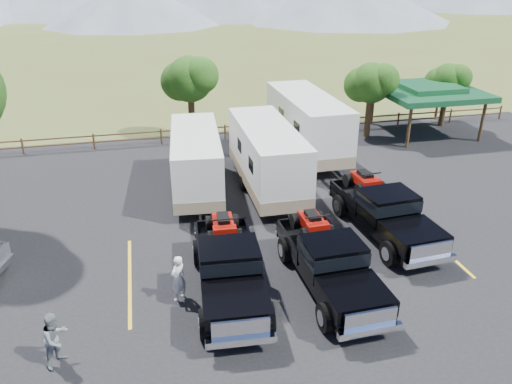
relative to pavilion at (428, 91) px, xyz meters
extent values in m
plane|color=#515B26|center=(-13.00, -17.00, -2.79)|extent=(320.00, 320.00, 0.00)
cube|color=black|center=(-13.00, -14.00, -2.77)|extent=(44.00, 34.00, 0.04)
cube|color=yellow|center=(-19.00, -13.00, -2.74)|extent=(0.12, 5.50, 0.01)
cube|color=yellow|center=(-15.00, -13.00, -2.74)|extent=(0.12, 5.50, 0.01)
cube|color=yellow|center=(-11.00, -13.00, -2.74)|extent=(0.12, 5.50, 0.01)
cube|color=yellow|center=(-7.00, -13.00, -2.74)|extent=(0.12, 5.50, 0.01)
cylinder|color=#312413|center=(-4.00, 0.00, -1.39)|extent=(0.39, 0.39, 2.80)
sphere|color=#1E4C13|center=(-4.00, 0.00, 0.71)|extent=(2.52, 2.52, 2.52)
sphere|color=#1E4C13|center=(-3.46, -0.45, 0.98)|extent=(1.98, 1.98, 1.98)
sphere|color=#1E4C13|center=(-4.50, 0.40, 0.53)|extent=(2.16, 2.16, 2.16)
cylinder|color=#312413|center=(2.00, 1.00, -1.53)|extent=(0.38, 0.38, 2.52)
sphere|color=#1E4C13|center=(2.00, 1.00, 0.36)|extent=(2.24, 2.24, 2.24)
sphere|color=#1E4C13|center=(2.48, 0.60, 0.60)|extent=(1.76, 1.76, 1.76)
sphere|color=#1E4C13|center=(1.55, 1.35, 0.20)|extent=(1.92, 1.92, 1.92)
cylinder|color=#312413|center=(-15.00, 2.00, -1.25)|extent=(0.41, 0.41, 3.08)
sphere|color=#1E4C13|center=(-15.00, 2.00, 1.06)|extent=(2.80, 2.80, 2.80)
sphere|color=#1E4C13|center=(-14.40, 1.50, 1.36)|extent=(2.20, 2.20, 2.20)
sphere|color=#1E4C13|center=(-15.56, 2.44, 0.86)|extent=(2.40, 2.40, 2.40)
cylinder|color=brown|center=(-25.00, 1.50, -2.29)|extent=(0.12, 0.12, 1.00)
cylinder|color=brown|center=(-21.00, 1.50, -2.29)|extent=(0.12, 0.12, 1.00)
cylinder|color=brown|center=(-17.00, 1.50, -2.29)|extent=(0.12, 0.12, 1.00)
cylinder|color=brown|center=(-13.00, 1.50, -2.29)|extent=(0.12, 0.12, 1.00)
cylinder|color=brown|center=(-9.00, 1.50, -2.29)|extent=(0.12, 0.12, 1.00)
cylinder|color=brown|center=(-5.00, 1.50, -2.29)|extent=(0.12, 0.12, 1.00)
cylinder|color=brown|center=(-1.00, 1.50, -2.29)|extent=(0.12, 0.12, 1.00)
cylinder|color=brown|center=(3.00, 1.50, -2.29)|extent=(0.12, 0.12, 1.00)
cylinder|color=brown|center=(7.00, 1.50, -2.29)|extent=(0.12, 0.12, 1.00)
cube|color=brown|center=(-11.00, 1.50, -2.34)|extent=(36.00, 0.06, 0.08)
cube|color=brown|center=(-11.00, 1.50, -1.94)|extent=(36.00, 0.06, 0.08)
cylinder|color=brown|center=(-2.50, -2.50, -1.49)|extent=(0.20, 0.20, 2.60)
cylinder|color=brown|center=(-2.50, 2.50, -1.49)|extent=(0.20, 0.20, 2.60)
cylinder|color=brown|center=(2.50, -2.50, -1.49)|extent=(0.20, 0.20, 2.60)
cylinder|color=brown|center=(2.50, 2.50, -1.49)|extent=(0.20, 0.20, 2.60)
cube|color=#17512E|center=(0.00, 0.00, -0.04)|extent=(6.20, 6.20, 0.35)
cube|color=#17512E|center=(0.00, 0.00, 0.26)|extent=(3.50, 3.50, 0.35)
cone|color=slate|center=(-18.00, 70.00, 1.21)|extent=(32.00, 32.00, 8.00)
cube|color=black|center=(-15.68, -14.59, -2.10)|extent=(2.33, 6.01, 0.37)
cube|color=black|center=(-15.82, -16.57, -1.71)|extent=(2.12, 2.00, 0.52)
cube|color=black|center=(-15.69, -14.72, -1.35)|extent=(2.06, 1.75, 1.03)
cube|color=black|center=(-15.69, -14.72, -1.20)|extent=(2.10, 1.82, 0.46)
cube|color=black|center=(-15.54, -12.74, -1.81)|extent=(2.16, 2.62, 0.57)
cube|color=white|center=(-15.90, -17.62, -1.77)|extent=(1.65, 0.21, 0.57)
cube|color=white|center=(-15.91, -17.69, -2.16)|extent=(2.03, 0.34, 0.23)
cube|color=white|center=(-15.45, -11.50, -2.16)|extent=(2.03, 0.32, 0.23)
cylinder|color=black|center=(-16.80, -16.56, -2.28)|extent=(0.38, 0.95, 0.93)
cylinder|color=black|center=(-14.86, -16.71, -2.28)|extent=(0.38, 0.95, 0.93)
cylinder|color=black|center=(-16.49, -12.48, -2.28)|extent=(0.38, 0.95, 0.93)
cylinder|color=black|center=(-14.56, -12.63, -2.28)|extent=(0.38, 0.95, 0.93)
cube|color=maroon|center=(-15.54, -12.74, -1.11)|extent=(0.82, 1.39, 0.36)
cube|color=black|center=(-15.54, -12.74, -0.86)|extent=(0.47, 0.80, 0.19)
cube|color=maroon|center=(-15.58, -13.31, -1.01)|extent=(0.85, 0.42, 0.23)
cylinder|color=black|center=(-15.57, -13.20, -0.65)|extent=(0.93, 0.13, 0.06)
cylinder|color=black|center=(-16.04, -13.27, -1.32)|extent=(0.31, 0.60, 0.58)
cylinder|color=black|center=(-15.12, -13.34, -1.32)|extent=(0.31, 0.60, 0.58)
cylinder|color=black|center=(-15.96, -12.14, -1.32)|extent=(0.31, 0.60, 0.58)
cylinder|color=black|center=(-15.03, -12.21, -1.32)|extent=(0.31, 0.60, 0.58)
cube|color=black|center=(-12.27, -15.05, -2.11)|extent=(2.03, 5.86, 0.37)
cube|color=black|center=(-12.22, -17.00, -1.73)|extent=(2.00, 1.89, 0.51)
cube|color=black|center=(-12.27, -15.17, -1.37)|extent=(1.96, 1.64, 1.02)
cube|color=black|center=(-12.27, -15.17, -1.22)|extent=(2.00, 1.70, 0.46)
cube|color=black|center=(-12.32, -13.22, -1.83)|extent=(2.02, 2.50, 0.56)
cube|color=white|center=(-12.19, -18.04, -1.78)|extent=(1.63, 0.13, 0.56)
cube|color=white|center=(-12.19, -18.10, -2.17)|extent=(2.00, 0.24, 0.22)
cube|color=white|center=(-12.36, -11.99, -2.17)|extent=(2.00, 0.22, 0.22)
cylinder|color=black|center=(-13.18, -17.09, -2.29)|extent=(0.33, 0.92, 0.92)
cylinder|color=black|center=(-11.26, -17.04, -2.29)|extent=(0.33, 0.92, 0.92)
cylinder|color=black|center=(-13.29, -13.06, -2.29)|extent=(0.33, 0.92, 0.92)
cylinder|color=black|center=(-11.37, -13.01, -2.29)|extent=(0.33, 0.92, 0.92)
cube|color=maroon|center=(-12.32, -13.22, -1.14)|extent=(0.75, 1.34, 0.36)
cube|color=black|center=(-12.32, -13.22, -0.88)|extent=(0.43, 0.77, 0.18)
cube|color=maroon|center=(-12.31, -13.78, -1.04)|extent=(0.82, 0.38, 0.22)
cylinder|color=black|center=(-12.31, -13.67, -0.68)|extent=(0.92, 0.09, 0.06)
cylinder|color=black|center=(-12.77, -13.79, -1.34)|extent=(0.28, 0.58, 0.57)
cylinder|color=black|center=(-11.85, -13.76, -1.34)|extent=(0.28, 0.58, 0.57)
cylinder|color=black|center=(-12.80, -12.67, -1.34)|extent=(0.28, 0.58, 0.57)
cylinder|color=black|center=(-11.88, -12.64, -1.34)|extent=(0.28, 0.58, 0.57)
cube|color=black|center=(-8.75, -12.05, -2.08)|extent=(2.33, 6.12, 0.38)
cube|color=black|center=(-8.62, -14.07, -1.69)|extent=(2.14, 2.03, 0.53)
cube|color=black|center=(-8.75, -12.18, -1.33)|extent=(2.09, 1.77, 1.05)
cube|color=black|center=(-8.75, -12.18, -1.17)|extent=(2.13, 1.84, 0.47)
cube|color=black|center=(-8.88, -10.16, -1.79)|extent=(2.19, 2.66, 0.58)
cube|color=white|center=(-8.55, -15.14, -1.75)|extent=(1.69, 0.20, 0.58)
cube|color=white|center=(-8.54, -15.20, -2.15)|extent=(2.07, 0.33, 0.23)
cube|color=white|center=(-8.96, -8.90, -2.15)|extent=(2.07, 0.31, 0.23)
cylinder|color=black|center=(-9.60, -14.20, -2.27)|extent=(0.38, 0.97, 0.95)
cylinder|color=black|center=(-7.63, -14.07, -2.27)|extent=(0.38, 0.97, 0.95)
cylinder|color=black|center=(-9.88, -10.04, -2.27)|extent=(0.38, 0.97, 0.95)
cylinder|color=black|center=(-7.90, -9.91, -2.27)|extent=(0.38, 0.97, 0.95)
cube|color=maroon|center=(-8.88, -10.16, -1.08)|extent=(0.83, 1.42, 0.37)
cube|color=black|center=(-8.88, -10.16, -0.82)|extent=(0.47, 0.82, 0.19)
cube|color=maroon|center=(-8.84, -10.74, -0.98)|extent=(0.87, 0.42, 0.23)
cylinder|color=black|center=(-8.85, -10.63, -0.61)|extent=(0.95, 0.13, 0.06)
cylinder|color=black|center=(-9.31, -10.77, -1.29)|extent=(0.31, 0.61, 0.59)
cylinder|color=black|center=(-8.37, -10.71, -1.29)|extent=(0.31, 0.61, 0.59)
cylinder|color=black|center=(-9.39, -9.61, -1.29)|extent=(0.31, 0.61, 0.59)
cylinder|color=black|center=(-8.45, -9.55, -1.29)|extent=(0.31, 0.61, 0.59)
cube|color=white|center=(-15.71, -6.07, -1.00)|extent=(2.81, 7.06, 2.48)
cube|color=gray|center=(-15.71, -6.07, -1.97)|extent=(2.83, 7.10, 0.55)
cube|color=black|center=(-16.98, -7.68, -0.75)|extent=(0.09, 0.83, 0.55)
cube|color=black|center=(-14.76, -7.88, -0.75)|extent=(0.09, 0.83, 0.55)
cylinder|color=black|center=(-16.72, -5.70, -2.43)|extent=(0.29, 0.66, 0.64)
cylinder|color=black|center=(-14.66, -5.88, -2.43)|extent=(0.29, 0.66, 0.64)
cube|color=black|center=(-16.09, -10.32, -2.29)|extent=(0.26, 1.66, 0.09)
cube|color=white|center=(-12.36, -6.68, -0.86)|extent=(2.44, 7.48, 2.69)
cube|color=gray|center=(-12.36, -6.68, -1.90)|extent=(2.47, 7.52, 0.60)
cube|color=black|center=(-13.58, -8.53, -0.59)|extent=(0.03, 0.90, 0.60)
cube|color=black|center=(-11.17, -8.55, -0.59)|extent=(0.03, 0.90, 0.60)
cylinder|color=black|center=(-13.48, -6.37, -2.40)|extent=(0.25, 0.70, 0.70)
cylinder|color=black|center=(-11.23, -6.39, -2.40)|extent=(0.25, 0.70, 0.70)
cube|color=black|center=(-12.39, -11.30, -2.25)|extent=(0.13, 1.79, 0.10)
cube|color=white|center=(-8.92, -2.36, -0.71)|extent=(2.71, 8.09, 2.90)
cube|color=gray|center=(-8.92, -2.36, -1.84)|extent=(2.73, 8.13, 0.64)
cube|color=black|center=(-10.19, -4.40, -0.42)|extent=(0.04, 0.97, 0.64)
cube|color=black|center=(-7.59, -4.35, -0.42)|extent=(0.04, 0.97, 0.64)
cylinder|color=black|center=(-10.14, -2.06, -2.37)|extent=(0.28, 0.76, 0.75)
cylinder|color=black|center=(-7.72, -2.02, -2.37)|extent=(0.28, 0.76, 0.75)
cube|color=black|center=(-8.84, -7.35, -2.21)|extent=(0.16, 1.93, 0.11)
imported|color=white|center=(-17.37, -14.55, -1.92)|extent=(0.72, 0.69, 1.65)
imported|color=slate|center=(-20.91, -16.70, -1.91)|extent=(1.01, 1.03, 1.67)
camera|label=1|loc=(-17.99, -28.42, 7.49)|focal=35.00mm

